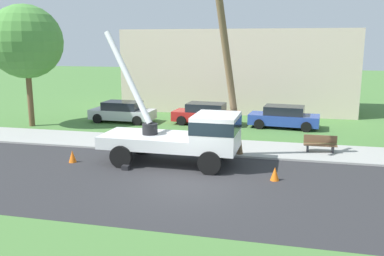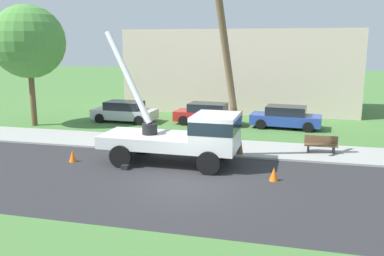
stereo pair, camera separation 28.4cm
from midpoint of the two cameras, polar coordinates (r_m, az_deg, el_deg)
ground_plane at (r=27.75m, az=5.83°, el=0.35°), size 120.00×120.00×0.00m
road_asphalt at (r=16.36m, az=-0.39°, el=-7.70°), size 80.00×8.47×0.01m
sidewalk_strip at (r=21.86m, az=3.49°, el=-2.58°), size 80.00×3.32×0.10m
utility_truck at (r=18.58m, az=-0.21°, el=-0.82°), size 6.76×3.20×5.98m
leaning_utility_pole at (r=18.80m, az=5.32°, el=8.86°), size 1.61×2.76×8.80m
traffic_cone_ahead at (r=17.00m, az=11.64°, el=-6.22°), size 0.36×0.36×0.56m
traffic_cone_behind at (r=19.96m, az=-15.67°, el=-3.71°), size 0.36×0.36×0.56m
parked_sedan_silver at (r=29.16m, az=-8.98°, el=2.25°), size 4.46×2.11×1.42m
parked_sedan_red at (r=27.98m, az=2.47°, el=1.98°), size 4.49×2.18×1.42m
parked_sedan_blue at (r=27.35m, az=13.05°, el=1.46°), size 4.54×2.27×1.42m
park_bench at (r=21.53m, az=17.64°, el=-2.21°), size 1.60×0.45×0.90m
roadside_tree_far at (r=29.00m, az=-21.28°, el=10.96°), size 4.67×4.67×7.80m
lowrise_building_backdrop at (r=34.30m, az=6.99°, el=7.89°), size 18.00×6.00×6.40m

